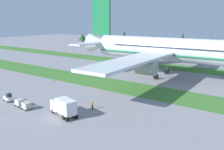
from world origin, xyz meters
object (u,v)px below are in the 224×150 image
Objects in this scene: taxiway_marker_0 at (100,90)px; ground_crew_marshaller at (92,105)px; cargo_dolly_second at (26,105)px; catering_truck at (64,106)px; airliner at (170,49)px; cargo_dolly_lead at (19,102)px; taxiway_marker_2 at (54,81)px; baggage_tug at (8,98)px; taxiway_marker_1 at (95,87)px.

ground_crew_marshaller is at bearing -58.48° from taxiway_marker_0.
cargo_dolly_second is 9.34m from catering_truck.
taxiway_marker_0 is (-8.27, -25.57, -8.93)m from airliner.
cargo_dolly_lead is 22.22m from taxiway_marker_2.
airliner is 48.22m from cargo_dolly_lead.
baggage_tug is 1.16× the size of cargo_dolly_lead.
cargo_dolly_lead is 3.55× the size of taxiway_marker_2.
taxiway_marker_2 is (-5.87, 18.87, -0.48)m from baggage_tug.
baggage_tug is 5.03m from cargo_dolly_lead.
taxiway_marker_0 is 0.90× the size of taxiway_marker_2.
cargo_dolly_lead is at bearing -50.40° from ground_crew_marshaller.
taxiway_marker_0 is at bearing -31.03° from taxiway_marker_1.
taxiway_marker_2 is at bearing -179.97° from taxiway_marker_0.
taxiway_marker_2 is (-17.95, -0.01, 0.03)m from taxiway_marker_0.
catering_truck is 18.23m from taxiway_marker_0.
taxiway_marker_2 reaches higher than taxiway_marker_1.
airliner is at bearing 9.49° from catering_truck.
airliner reaches higher than taxiway_marker_2.
cargo_dolly_lead is (-15.35, -44.95, -8.30)m from airliner.
taxiway_marker_0 is (12.08, 18.88, -0.52)m from baggage_tug.
ground_crew_marshaller is (13.98, 8.13, 0.03)m from cargo_dolly_lead.
cargo_dolly_lead is 1.00× the size of cargo_dolly_second.
cargo_dolly_lead reaches higher than taxiway_marker_1.
taxiway_marker_1 is (-10.27, 13.27, -0.67)m from ground_crew_marshaller.
taxiway_marker_0 is at bearing 29.49° from catering_truck.
catering_truck is 11.08× the size of taxiway_marker_2.
ground_crew_marshaller is at bearing -54.11° from cargo_dolly_lead.
cargo_dolly_lead is at bearing -110.07° from taxiway_marker_0.
taxiway_marker_0 is at bearing 0.03° from taxiway_marker_2.
cargo_dolly_second is 13.93m from ground_crew_marshaller.
taxiway_marker_0 is 1.09× the size of taxiway_marker_1.
cargo_dolly_second is 24.00m from taxiway_marker_2.
catering_truck reaches higher than ground_crew_marshaller.
cargo_dolly_lead is 4.30× the size of taxiway_marker_1.
taxiway_marker_2 is at bearing -47.97° from airliner.
airliner reaches higher than catering_truck.
taxiway_marker_0 is at bearing -139.07° from ground_crew_marshaller.
airliner is at bearing 72.07° from taxiway_marker_0.
cargo_dolly_lead is at bearing -60.70° from taxiway_marker_2.
taxiway_marker_1 is at bearing -28.57° from airliner.
taxiway_marker_1 is at bearing 36.84° from catering_truck.
taxiway_marker_1 is (-11.64, -23.54, -8.95)m from airliner.
ground_crew_marshaller reaches higher than cargo_dolly_lead.
airliner is 134.43× the size of taxiway_marker_0.
ground_crew_marshaller reaches higher than cargo_dolly_second.
catering_truck is 28.76m from taxiway_marker_2.
taxiway_marker_2 is (-26.22, -25.58, -8.89)m from airliner.
catering_truck reaches higher than baggage_tug.
cargo_dolly_second is 21.72m from taxiway_marker_1.
taxiway_marker_1 is 14.72m from taxiway_marker_2.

